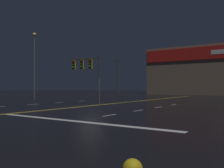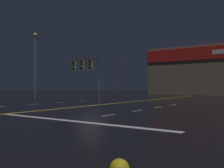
% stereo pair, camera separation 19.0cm
% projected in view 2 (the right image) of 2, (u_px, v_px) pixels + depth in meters
% --- Properties ---
extents(ground_plane, '(200.00, 200.00, 0.00)m').
position_uv_depth(ground_plane, '(90.00, 106.00, 22.47)').
color(ground_plane, black).
extents(road_markings, '(17.10, 60.00, 0.01)m').
position_uv_depth(road_markings, '(88.00, 108.00, 20.22)').
color(road_markings, gold).
rests_on(road_markings, ground).
extents(traffic_signal_median, '(3.85, 0.36, 4.75)m').
position_uv_depth(traffic_signal_median, '(86.00, 67.00, 24.56)').
color(traffic_signal_median, '#38383D').
rests_on(traffic_signal_median, ground).
extents(streetlight_far_left, '(0.56, 0.56, 9.76)m').
position_uv_depth(streetlight_far_left, '(35.00, 57.00, 36.95)').
color(streetlight_far_left, '#59595E').
rests_on(streetlight_far_left, ground).
extents(building_backdrop, '(24.03, 10.23, 10.70)m').
position_uv_depth(building_backdrop, '(205.00, 71.00, 56.52)').
color(building_backdrop, '#7A6651').
rests_on(building_backdrop, ground).
extents(utility_pole_row, '(43.90, 0.26, 11.13)m').
position_uv_depth(utility_pole_row, '(211.00, 70.00, 51.74)').
color(utility_pole_row, '#4C3828').
rests_on(utility_pole_row, ground).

